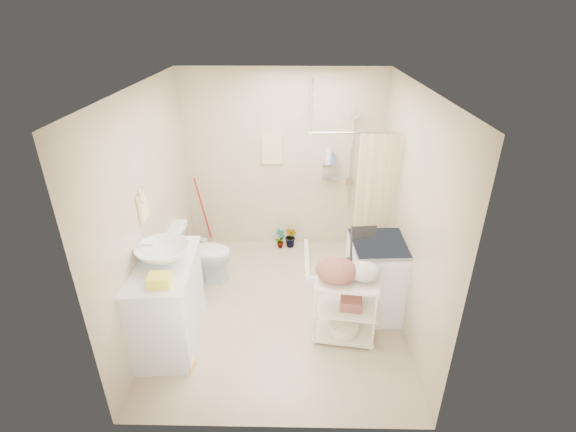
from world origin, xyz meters
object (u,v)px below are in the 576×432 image
Objects in this scene: vanity at (167,303)px; toilet at (202,253)px; washing_machine at (378,278)px; laundry_rack at (345,304)px.

toilet is (0.12, 1.14, -0.09)m from vanity.
washing_machine is (2.18, -0.62, 0.08)m from toilet.
vanity is at bearing -170.00° from laundry_rack.
toilet is at bearing 160.72° from washing_machine.
washing_machine reaches higher than toilet.
vanity is 1.15m from toilet.
vanity is 1.40× the size of toilet.
toilet is 0.84× the size of washing_machine.
washing_machine is at bearing 9.22° from vanity.
vanity is 2.36m from washing_machine.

